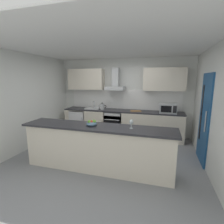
{
  "coord_description": "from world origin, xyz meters",
  "views": [
    {
      "loc": [
        1.26,
        -3.89,
        1.91
      ],
      "look_at": [
        0.0,
        0.42,
        1.05
      ],
      "focal_mm": 27.39,
      "sensor_mm": 36.0,
      "label": 1
    }
  ],
  "objects_px": {
    "kettle": "(102,107)",
    "chopping_board": "(136,111)",
    "sink": "(93,108)",
    "wine_glass": "(131,122)",
    "refrigerator": "(80,121)",
    "fruit_bowl": "(92,124)",
    "oven": "(114,123)",
    "microwave": "(168,108)",
    "range_hood": "(116,83)"
  },
  "relations": [
    {
      "from": "oven",
      "to": "sink",
      "type": "relative_size",
      "value": 1.6
    },
    {
      "from": "microwave",
      "to": "range_hood",
      "type": "height_order",
      "value": "range_hood"
    },
    {
      "from": "fruit_bowl",
      "to": "oven",
      "type": "bearing_deg",
      "value": 93.26
    },
    {
      "from": "kettle",
      "to": "fruit_bowl",
      "type": "relative_size",
      "value": 1.31
    },
    {
      "from": "oven",
      "to": "kettle",
      "type": "bearing_deg",
      "value": -175.4
    },
    {
      "from": "oven",
      "to": "kettle",
      "type": "distance_m",
      "value": 0.69
    },
    {
      "from": "refrigerator",
      "to": "chopping_board",
      "type": "relative_size",
      "value": 2.5
    },
    {
      "from": "chopping_board",
      "to": "refrigerator",
      "type": "bearing_deg",
      "value": 179.4
    },
    {
      "from": "oven",
      "to": "fruit_bowl",
      "type": "relative_size",
      "value": 3.64
    },
    {
      "from": "refrigerator",
      "to": "kettle",
      "type": "height_order",
      "value": "kettle"
    },
    {
      "from": "microwave",
      "to": "sink",
      "type": "distance_m",
      "value": 2.48
    },
    {
      "from": "kettle",
      "to": "wine_glass",
      "type": "xyz_separation_m",
      "value": [
        1.37,
        -2.17,
        0.08
      ]
    },
    {
      "from": "sink",
      "to": "range_hood",
      "type": "relative_size",
      "value": 0.69
    },
    {
      "from": "wine_glass",
      "to": "fruit_bowl",
      "type": "bearing_deg",
      "value": -177.72
    },
    {
      "from": "refrigerator",
      "to": "sink",
      "type": "bearing_deg",
      "value": 1.52
    },
    {
      "from": "fruit_bowl",
      "to": "microwave",
      "type": "bearing_deg",
      "value": 54.52
    },
    {
      "from": "microwave",
      "to": "refrigerator",
      "type": "bearing_deg",
      "value": 179.52
    },
    {
      "from": "sink",
      "to": "chopping_board",
      "type": "xyz_separation_m",
      "value": [
        1.49,
        -0.03,
        -0.02
      ]
    },
    {
      "from": "kettle",
      "to": "chopping_board",
      "type": "bearing_deg",
      "value": 0.5
    },
    {
      "from": "refrigerator",
      "to": "chopping_board",
      "type": "xyz_separation_m",
      "value": [
        2.01,
        -0.02,
        0.49
      ]
    },
    {
      "from": "fruit_bowl",
      "to": "chopping_board",
      "type": "bearing_deg",
      "value": 75.0
    },
    {
      "from": "wine_glass",
      "to": "fruit_bowl",
      "type": "relative_size",
      "value": 0.81
    },
    {
      "from": "refrigerator",
      "to": "fruit_bowl",
      "type": "height_order",
      "value": "fruit_bowl"
    },
    {
      "from": "refrigerator",
      "to": "wine_glass",
      "type": "xyz_separation_m",
      "value": [
        2.24,
        -2.2,
        0.66
      ]
    },
    {
      "from": "refrigerator",
      "to": "fruit_bowl",
      "type": "bearing_deg",
      "value": -57.64
    },
    {
      "from": "oven",
      "to": "microwave",
      "type": "bearing_deg",
      "value": -0.94
    },
    {
      "from": "microwave",
      "to": "kettle",
      "type": "bearing_deg",
      "value": -179.84
    },
    {
      "from": "range_hood",
      "to": "wine_glass",
      "type": "bearing_deg",
      "value": -67.81
    },
    {
      "from": "sink",
      "to": "chopping_board",
      "type": "relative_size",
      "value": 1.47
    },
    {
      "from": "fruit_bowl",
      "to": "kettle",
      "type": "bearing_deg",
      "value": 103.92
    },
    {
      "from": "kettle",
      "to": "chopping_board",
      "type": "distance_m",
      "value": 1.14
    },
    {
      "from": "oven",
      "to": "wine_glass",
      "type": "xyz_separation_m",
      "value": [
        0.95,
        -2.2,
        0.63
      ]
    },
    {
      "from": "sink",
      "to": "wine_glass",
      "type": "xyz_separation_m",
      "value": [
        1.72,
        -2.22,
        0.16
      ]
    },
    {
      "from": "microwave",
      "to": "chopping_board",
      "type": "bearing_deg",
      "value": 179.76
    },
    {
      "from": "oven",
      "to": "wine_glass",
      "type": "bearing_deg",
      "value": -66.64
    },
    {
      "from": "kettle",
      "to": "chopping_board",
      "type": "relative_size",
      "value": 0.85
    },
    {
      "from": "wine_glass",
      "to": "refrigerator",
      "type": "bearing_deg",
      "value": 135.5
    },
    {
      "from": "refrigerator",
      "to": "range_hood",
      "type": "distance_m",
      "value": 1.88
    },
    {
      "from": "wine_glass",
      "to": "chopping_board",
      "type": "height_order",
      "value": "wine_glass"
    },
    {
      "from": "sink",
      "to": "wine_glass",
      "type": "height_order",
      "value": "sink"
    },
    {
      "from": "fruit_bowl",
      "to": "chopping_board",
      "type": "height_order",
      "value": "fruit_bowl"
    },
    {
      "from": "refrigerator",
      "to": "wine_glass",
      "type": "height_order",
      "value": "wine_glass"
    },
    {
      "from": "oven",
      "to": "range_hood",
      "type": "height_order",
      "value": "range_hood"
    },
    {
      "from": "range_hood",
      "to": "chopping_board",
      "type": "bearing_deg",
      "value": -12.0
    },
    {
      "from": "kettle",
      "to": "chopping_board",
      "type": "xyz_separation_m",
      "value": [
        1.14,
        0.01,
        -0.09
      ]
    },
    {
      "from": "refrigerator",
      "to": "microwave",
      "type": "xyz_separation_m",
      "value": [
        2.99,
        -0.03,
        0.62
      ]
    },
    {
      "from": "oven",
      "to": "chopping_board",
      "type": "distance_m",
      "value": 0.85
    },
    {
      "from": "oven",
      "to": "fruit_bowl",
      "type": "bearing_deg",
      "value": -86.74
    },
    {
      "from": "oven",
      "to": "microwave",
      "type": "distance_m",
      "value": 1.8
    },
    {
      "from": "sink",
      "to": "refrigerator",
      "type": "bearing_deg",
      "value": -178.48
    }
  ]
}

